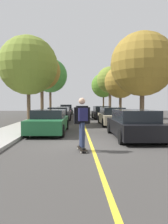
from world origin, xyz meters
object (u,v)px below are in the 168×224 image
(street_tree_left_nearest, at_px, (28,66))
(street_tree_right_far, at_px, (110,80))
(street_tree_left_far, at_px, (50,76))
(skateboard, at_px, (82,149))
(parked_car_right_far, at_px, (101,112))
(fire_hydrant, at_px, (132,119))
(parked_car_left_nearest, at_px, (49,122))
(street_tree_right_near, at_px, (121,82))
(parked_car_left_far, at_px, (64,112))
(parked_car_right_nearest, at_px, (133,124))
(parked_car_left_farthest, at_px, (66,109))
(street_tree_left_near, at_px, (42,71))
(parked_car_right_near, at_px, (112,116))
(parked_car_left_near, at_px, (59,115))
(street_tree_right_nearest, at_px, (142,64))
(street_tree_right_farthest, at_px, (104,85))
(skateboarder, at_px, (82,120))

(street_tree_left_nearest, bearing_deg, street_tree_right_far, 59.13)
(street_tree_left_far, xyz_separation_m, skateboard, (3.90, -23.22, -5.50))
(parked_car_right_far, distance_m, fire_hydrant, 7.42)
(parked_car_left_nearest, relative_size, street_tree_right_near, 0.80)
(parked_car_right_far, relative_size, street_tree_right_far, 0.61)
(parked_car_left_far, xyz_separation_m, parked_car_right_nearest, (4.27, -16.01, 0.05))
(parked_car_left_farthest, bearing_deg, street_tree_left_nearest, -97.58)
(street_tree_left_near, bearing_deg, parked_car_right_near, -46.63)
(street_tree_right_near, bearing_deg, parked_car_left_near, -144.58)
(parked_car_right_far, xyz_separation_m, street_tree_left_nearest, (-6.43, -6.49, 3.91))
(street_tree_left_far, xyz_separation_m, street_tree_right_far, (8.59, 0.49, -0.54))
(parked_car_left_nearest, bearing_deg, skateboard, -69.50)
(street_tree_left_near, bearing_deg, parked_car_left_farthest, 77.50)
(parked_car_left_nearest, height_order, parked_car_right_far, parked_car_right_far)
(street_tree_left_near, bearing_deg, skateboard, -76.16)
(street_tree_left_far, bearing_deg, parked_car_left_farthest, 47.35)
(parked_car_right_nearest, height_order, skateboard, parked_car_right_nearest)
(parked_car_left_far, height_order, parked_car_right_nearest, parked_car_right_nearest)
(parked_car_left_nearest, relative_size, street_tree_right_nearest, 0.67)
(street_tree_right_farthest, bearing_deg, parked_car_right_near, -95.56)
(street_tree_left_near, xyz_separation_m, street_tree_right_far, (8.59, 7.89, -0.04))
(parked_car_left_farthest, height_order, street_tree_right_far, street_tree_right_far)
(skateboarder, bearing_deg, parked_car_left_farthest, 93.89)
(parked_car_left_nearest, height_order, street_tree_right_farthest, street_tree_right_farthest)
(street_tree_left_far, bearing_deg, parked_car_right_near, -65.65)
(parked_car_left_far, distance_m, parked_car_right_far, 5.17)
(street_tree_right_nearest, relative_size, skateboarder, 3.86)
(street_tree_left_nearest, height_order, street_tree_right_farthest, street_tree_right_farthest)
(parked_car_left_far, relative_size, street_tree_left_nearest, 0.67)
(parked_car_left_far, bearing_deg, street_tree_right_nearest, -58.14)
(parked_car_left_far, relative_size, skateboard, 5.23)
(parked_car_left_nearest, relative_size, parked_car_right_near, 0.96)
(parked_car_left_near, bearing_deg, parked_car_left_farthest, 90.00)
(parked_car_right_far, relative_size, street_tree_left_far, 0.53)
(parked_car_left_nearest, height_order, parked_car_left_far, parked_car_left_nearest)
(street_tree_left_near, height_order, street_tree_right_near, street_tree_left_near)
(street_tree_left_nearest, relative_size, skateboard, 7.76)
(skateboarder, bearing_deg, street_tree_left_nearest, 112.61)
(street_tree_right_farthest, bearing_deg, street_tree_right_near, -90.00)
(parked_car_left_nearest, height_order, skateboard, parked_car_left_nearest)
(parked_car_left_nearest, relative_size, parked_car_left_farthest, 1.08)
(parked_car_right_far, bearing_deg, parked_car_left_near, -135.91)
(parked_car_left_farthest, bearing_deg, street_tree_left_far, -132.65)
(street_tree_right_nearest, xyz_separation_m, street_tree_right_far, (0.00, 15.32, 0.49))
(parked_car_right_nearest, height_order, street_tree_left_nearest, street_tree_left_nearest)
(street_tree_left_far, height_order, skateboarder, street_tree_left_far)
(parked_car_right_near, bearing_deg, street_tree_left_far, 114.35)
(parked_car_right_far, relative_size, skateboard, 4.86)
(fire_hydrant, bearing_deg, parked_car_right_far, 101.67)
(street_tree_left_far, xyz_separation_m, fire_hydrant, (7.93, -14.66, -5.10))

